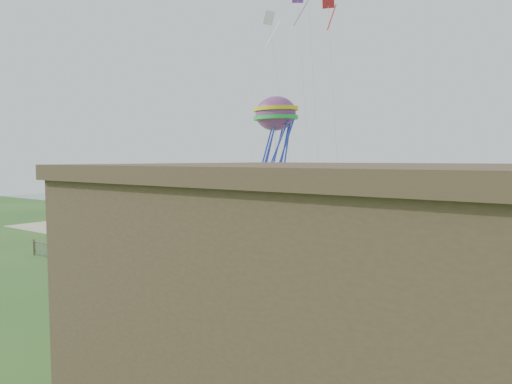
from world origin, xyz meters
TOP-DOWN VIEW (x-y plane):
  - ground at (0.00, 0.00)m, footprint 160.00×160.00m
  - sand_beach at (0.00, 22.00)m, footprint 72.00×20.00m
  - ocean at (0.00, 66.00)m, footprint 160.00×68.00m
  - chainlink_fence at (0.00, 6.00)m, footprint 36.20×0.20m
  - motel at (13.00, -1.00)m, footprint 15.00×10.00m
  - motel_deck at (13.00, 5.00)m, footprint 15.00×2.00m
  - picnic_table at (4.63, 4.99)m, footprint 2.05×1.60m
  - octopus_kite at (0.26, 12.78)m, footprint 3.83×3.30m
  - kite_white at (-4.28, 18.60)m, footprint 1.96×1.65m
  - kite_purple at (-3.35, 21.56)m, footprint 1.97×2.12m
  - kite_red at (1.19, 18.27)m, footprint 1.56×1.86m

SIDE VIEW (x-z plane):
  - ground at x=0.00m, z-range 0.00..0.00m
  - ocean at x=0.00m, z-range -0.01..0.01m
  - sand_beach at x=0.00m, z-range -0.01..0.01m
  - motel_deck at x=13.00m, z-range 0.00..0.50m
  - picnic_table at x=4.63m, z-range 0.00..0.83m
  - chainlink_fence at x=0.00m, z-range -0.07..1.18m
  - motel at x=13.00m, z-range 0.00..7.00m
  - octopus_kite at x=0.26m, z-range 5.50..12.13m
  - kite_white at x=-4.28m, z-range 16.95..19.45m
  - kite_red at x=1.19m, z-range 17.29..19.62m
  - kite_purple at x=-3.35m, z-range 19.14..21.87m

